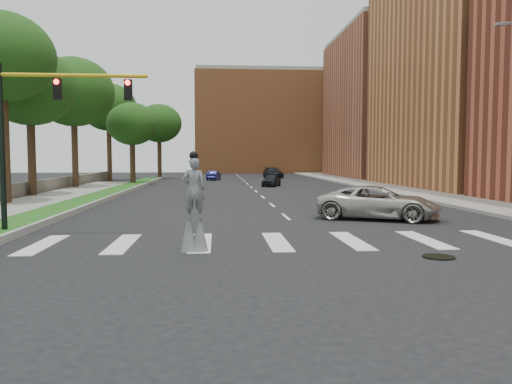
# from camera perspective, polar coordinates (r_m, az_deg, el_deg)

# --- Properties ---
(ground_plane) EXTENTS (160.00, 160.00, 0.00)m
(ground_plane) POSITION_cam_1_polar(r_m,az_deg,el_deg) (16.22, 7.38, -6.21)
(ground_plane) COLOR black
(ground_plane) RESTS_ON ground
(grass_median) EXTENTS (2.00, 60.00, 0.25)m
(grass_median) POSITION_cam_1_polar(r_m,az_deg,el_deg) (36.64, -17.43, -0.47)
(grass_median) COLOR #1C5317
(grass_median) RESTS_ON ground
(median_curb) EXTENTS (0.20, 60.00, 0.28)m
(median_curb) POSITION_cam_1_polar(r_m,az_deg,el_deg) (36.42, -15.82, -0.44)
(median_curb) COLOR gray
(median_curb) RESTS_ON ground
(sidewalk_right) EXTENTS (5.00, 90.00, 0.18)m
(sidewalk_right) POSITION_cam_1_polar(r_m,az_deg,el_deg) (43.67, 16.70, 0.19)
(sidewalk_right) COLOR gray
(sidewalk_right) RESTS_ON ground
(stone_wall) EXTENTS (0.50, 56.00, 1.10)m
(stone_wall) POSITION_cam_1_polar(r_m,az_deg,el_deg) (40.09, -24.49, 0.33)
(stone_wall) COLOR #605A53
(stone_wall) RESTS_ON ground
(manhole) EXTENTS (0.90, 0.90, 0.04)m
(manhole) POSITION_cam_1_polar(r_m,az_deg,el_deg) (15.28, 20.14, -6.98)
(manhole) COLOR black
(manhole) RESTS_ON ground
(building_mid) EXTENTS (16.00, 22.00, 24.00)m
(building_mid) POSITION_cam_1_polar(r_m,az_deg,el_deg) (52.96, 24.84, 13.57)
(building_mid) COLOR #C7713E
(building_mid) RESTS_ON ground
(building_far) EXTENTS (16.00, 22.00, 20.00)m
(building_far) POSITION_cam_1_polar(r_m,az_deg,el_deg) (74.42, 15.58, 9.36)
(building_far) COLOR #B36042
(building_far) RESTS_ON ground
(building_backdrop) EXTENTS (26.00, 14.00, 18.00)m
(building_backdrop) POSITION_cam_1_polar(r_m,az_deg,el_deg) (94.28, 1.15, 7.73)
(building_backdrop) COLOR #C7713E
(building_backdrop) RESTS_ON ground
(traffic_signal) EXTENTS (5.30, 0.23, 6.20)m
(traffic_signal) POSITION_cam_1_polar(r_m,az_deg,el_deg) (19.75, -23.85, 7.40)
(traffic_signal) COLOR black
(traffic_signal) RESTS_ON ground
(stilt_performer) EXTENTS (0.84, 0.53, 3.05)m
(stilt_performer) POSITION_cam_1_polar(r_m,az_deg,el_deg) (15.20, -7.09, -2.14)
(stilt_performer) COLOR #342214
(stilt_performer) RESTS_ON ground
(suv_crossing) EXTENTS (6.12, 4.60, 1.54)m
(suv_crossing) POSITION_cam_1_polar(r_m,az_deg,el_deg) (23.70, 13.79, -1.18)
(suv_crossing) COLOR #B5B3AB
(suv_crossing) RESTS_ON ground
(car_near) EXTENTS (2.47, 3.75, 1.19)m
(car_near) POSITION_cam_1_polar(r_m,az_deg,el_deg) (49.06, 1.77, 1.35)
(car_near) COLOR black
(car_near) RESTS_ON ground
(car_mid) EXTENTS (1.91, 3.71, 1.17)m
(car_mid) POSITION_cam_1_polar(r_m,az_deg,el_deg) (62.63, -4.85, 1.90)
(car_mid) COLOR navy
(car_mid) RESTS_ON ground
(car_far) EXTENTS (2.70, 5.24, 1.45)m
(car_far) POSITION_cam_1_polar(r_m,az_deg,el_deg) (69.18, 1.95, 2.23)
(car_far) COLOR black
(car_far) RESTS_ON ground
(tree_2) EXTENTS (6.08, 6.08, 11.29)m
(tree_2) POSITION_cam_1_polar(r_m,az_deg,el_deg) (33.43, -27.07, 13.52)
(tree_2) COLOR #342214
(tree_2) RESTS_ON ground
(tree_3) EXTENTS (6.39, 6.39, 10.52)m
(tree_3) POSITION_cam_1_polar(r_m,az_deg,el_deg) (39.03, -24.46, 10.86)
(tree_3) COLOR #342214
(tree_3) RESTS_ON ground
(tree_4) EXTENTS (7.23, 7.23, 11.76)m
(tree_4) POSITION_cam_1_polar(r_m,az_deg,el_deg) (48.25, -20.14, 10.65)
(tree_4) COLOR #342214
(tree_4) RESTS_ON ground
(tree_5) EXTENTS (6.64, 6.64, 11.64)m
(tree_5) POSITION_cam_1_polar(r_m,az_deg,el_deg) (62.64, -16.51, 9.25)
(tree_5) COLOR #342214
(tree_5) RESTS_ON ground
(tree_6) EXTENTS (5.16, 5.16, 8.48)m
(tree_6) POSITION_cam_1_polar(r_m,az_deg,el_deg) (53.38, -13.99, 7.51)
(tree_6) COLOR #342214
(tree_6) RESTS_ON ground
(tree_7) EXTENTS (5.96, 5.96, 9.87)m
(tree_7) POSITION_cam_1_polar(r_m,az_deg,el_deg) (67.73, -11.02, 7.68)
(tree_7) COLOR #342214
(tree_7) RESTS_ON ground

